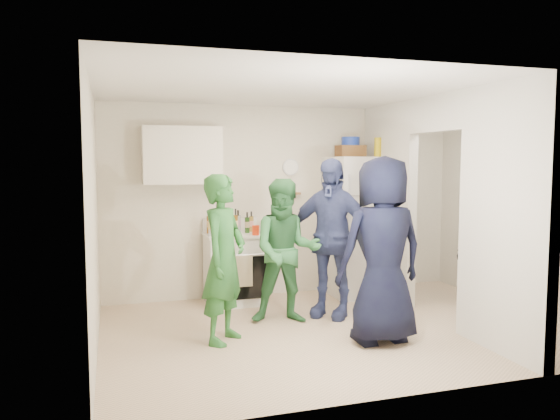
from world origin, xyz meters
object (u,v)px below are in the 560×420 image
object	(u,v)px
wicker_basket	(350,151)
stove	(235,268)
fridge	(358,226)
person_navy	(382,250)
yellow_cup_stack_top	(378,147)
person_green_left	(224,259)
person_denim	(330,238)
person_nook	(484,243)
blue_bowl	(351,141)
person_green_center	(286,251)

from	to	relation	value
wicker_basket	stove	bearing A→B (deg)	-179.27
fridge	person_navy	bearing A→B (deg)	-108.49
yellow_cup_stack_top	person_green_left	xyz separation A→B (m)	(-2.31, -1.28, -1.13)
person_navy	person_green_left	bearing A→B (deg)	-19.96
wicker_basket	person_denim	distance (m)	1.50
person_green_left	person_navy	distance (m)	1.55
person_denim	person_nook	size ratio (longest dim) A/B	1.17
wicker_basket	blue_bowl	world-z (taller)	blue_bowl
yellow_cup_stack_top	person_green_center	xyz separation A→B (m)	(-1.53, -0.84, -1.17)
stove	person_green_center	xyz separation A→B (m)	(0.36, -0.97, 0.36)
fridge	person_navy	world-z (taller)	fridge
stove	yellow_cup_stack_top	distance (m)	2.43
fridge	person_denim	bearing A→B (deg)	-131.27
person_nook	person_navy	bearing A→B (deg)	-61.54
yellow_cup_stack_top	person_denim	xyz separation A→B (m)	(-0.97, -0.76, -1.05)
person_nook	person_denim	bearing A→B (deg)	-90.55
person_green_center	person_navy	xyz separation A→B (m)	(0.69, -0.91, 0.12)
yellow_cup_stack_top	person_green_left	size ratio (longest dim) A/B	0.15
stove	yellow_cup_stack_top	xyz separation A→B (m)	(1.89, -0.13, 1.52)
person_denim	person_navy	xyz separation A→B (m)	(0.14, -0.99, 0.01)
stove	wicker_basket	size ratio (longest dim) A/B	2.51
fridge	person_denim	world-z (taller)	fridge
person_navy	person_green_center	bearing A→B (deg)	-54.94
person_green_left	person_denim	bearing A→B (deg)	-31.03
stove	person_green_left	bearing A→B (deg)	-106.50
blue_bowl	person_nook	xyz separation A→B (m)	(1.31, -1.06, -1.26)
fridge	wicker_basket	xyz separation A→B (m)	(-0.10, 0.05, 0.99)
person_green_left	person_nook	xyz separation A→B (m)	(3.30, 0.37, -0.05)
yellow_cup_stack_top	person_nook	distance (m)	1.79
stove	blue_bowl	size ratio (longest dim) A/B	3.66
blue_bowl	person_green_center	size ratio (longest dim) A/B	0.15
fridge	person_green_center	size ratio (longest dim) A/B	1.16
fridge	person_denim	xyz separation A→B (m)	(-0.75, -0.86, -0.01)
blue_bowl	yellow_cup_stack_top	size ratio (longest dim) A/B	0.96
person_navy	person_nook	xyz separation A→B (m)	(1.83, 0.84, -0.14)
stove	fridge	size ratio (longest dim) A/B	0.48
wicker_basket	yellow_cup_stack_top	xyz separation A→B (m)	(0.32, -0.15, 0.05)
blue_bowl	person_green_left	bearing A→B (deg)	-144.33
stove	blue_bowl	bearing A→B (deg)	0.73
stove	wicker_basket	xyz separation A→B (m)	(1.57, 0.02, 1.47)
blue_bowl	person_navy	world-z (taller)	blue_bowl
wicker_basket	person_navy	bearing A→B (deg)	-105.27
yellow_cup_stack_top	blue_bowl	bearing A→B (deg)	154.89
yellow_cup_stack_top	person_green_center	world-z (taller)	yellow_cup_stack_top
yellow_cup_stack_top	person_green_left	world-z (taller)	yellow_cup_stack_top
person_green_center	person_nook	distance (m)	2.52
wicker_basket	person_navy	world-z (taller)	wicker_basket
wicker_basket	person_green_center	distance (m)	1.92
person_green_center	person_nook	xyz separation A→B (m)	(2.52, -0.07, -0.02)
person_green_center	yellow_cup_stack_top	bearing A→B (deg)	43.05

